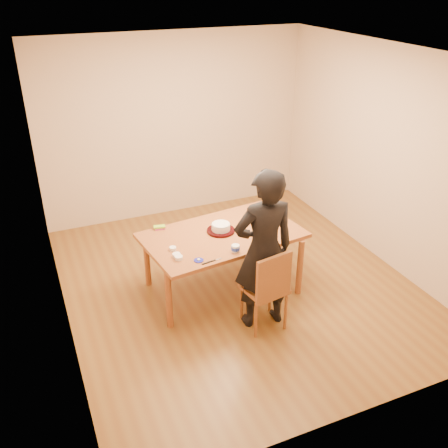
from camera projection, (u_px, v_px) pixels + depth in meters
name	position (u px, v px, depth m)	size (l,w,h in m)	color
room_shell	(226.00, 171.00, 5.79)	(4.00, 4.50, 2.70)	brown
dining_table	(222.00, 235.00, 5.69)	(1.76, 1.05, 0.04)	brown
dining_chair	(264.00, 289.00, 5.24)	(0.41, 0.41, 0.04)	brown
cake_plate	(221.00, 231.00, 5.72)	(0.32, 0.32, 0.02)	red
cake	(221.00, 227.00, 5.70)	(0.21, 0.21, 0.07)	white
frosting_dome	(221.00, 223.00, 5.68)	(0.21, 0.21, 0.03)	white
frosting_tub	(235.00, 248.00, 5.31)	(0.09, 0.09, 0.08)	white
frosting_lid	(199.00, 260.00, 5.16)	(0.10, 0.10, 0.01)	#171A97
frosting_dollop	(199.00, 259.00, 5.15)	(0.04, 0.04, 0.02)	white
ramekin_green	(179.00, 258.00, 5.17)	(0.08, 0.08, 0.04)	white
ramekin_yellow	(173.00, 249.00, 5.35)	(0.07, 0.07, 0.04)	white
ramekin_multi	(177.00, 255.00, 5.22)	(0.09, 0.09, 0.04)	white
candy_box_pink	(160.00, 228.00, 5.78)	(0.12, 0.06, 0.02)	#E83675
candy_box_green	(159.00, 227.00, 5.77)	(0.13, 0.07, 0.02)	green
spatula	(209.00, 262.00, 5.13)	(0.16, 0.02, 0.01)	black
person	(264.00, 251.00, 5.07)	(0.65, 0.43, 1.78)	black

